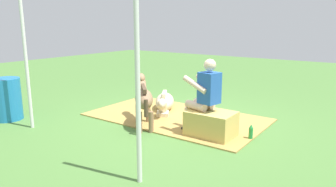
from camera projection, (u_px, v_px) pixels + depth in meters
ground_plane at (178, 122)px, 6.18m from camera, size 24.00×24.00×0.00m
hay_patch at (176, 117)px, 6.46m from camera, size 3.50×2.01×0.02m
hay_bale at (211, 124)px, 5.34m from camera, size 0.78×0.55×0.44m
person_seated at (204, 94)px, 5.34m from camera, size 0.71×0.51×1.32m
pony_standing at (143, 98)px, 5.82m from camera, size 1.05×1.08×0.91m
pony_lying at (164, 102)px, 6.91m from camera, size 0.93×1.28×0.42m
soda_bottle at (251, 132)px, 5.21m from camera, size 0.07×0.07×0.27m
water_barrel at (7, 99)px, 6.26m from camera, size 0.55×0.55×0.83m
tent_pole_left at (138, 81)px, 3.59m from camera, size 0.06×0.06×2.48m
tent_pole_right at (26, 60)px, 5.58m from camera, size 0.06×0.06×2.48m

